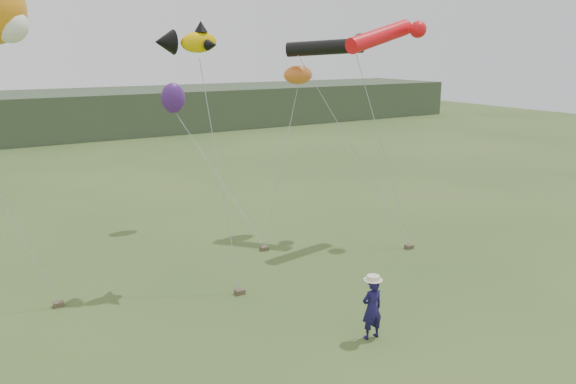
# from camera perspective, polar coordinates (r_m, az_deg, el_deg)

# --- Properties ---
(ground) EXTENTS (120.00, 120.00, 0.00)m
(ground) POSITION_cam_1_polar(r_m,az_deg,el_deg) (16.46, 4.27, -14.38)
(ground) COLOR #385123
(ground) RESTS_ON ground
(headland) EXTENTS (90.00, 13.00, 4.00)m
(headland) POSITION_cam_1_polar(r_m,az_deg,el_deg) (56.93, -26.03, 6.81)
(headland) COLOR #2D3D28
(headland) RESTS_ON ground
(festival_attendant) EXTENTS (0.68, 0.47, 1.78)m
(festival_attendant) POSITION_cam_1_polar(r_m,az_deg,el_deg) (16.09, 8.53, -11.63)
(festival_attendant) COLOR #161142
(festival_attendant) RESTS_ON ground
(sandbag_anchors) EXTENTS (16.97, 5.38, 0.16)m
(sandbag_anchors) POSITION_cam_1_polar(r_m,az_deg,el_deg) (19.35, -7.82, -9.65)
(sandbag_anchors) COLOR brown
(sandbag_anchors) RESTS_ON ground
(fish_kite) EXTENTS (2.06, 1.40, 1.08)m
(fish_kite) POSITION_cam_1_polar(r_m,az_deg,el_deg) (19.06, -10.30, 14.83)
(fish_kite) COLOR #E8B800
(fish_kite) RESTS_ON ground
(tube_kites) EXTENTS (4.57, 4.16, 1.53)m
(tube_kites) POSITION_cam_1_polar(r_m,az_deg,el_deg) (23.92, 7.40, 15.04)
(tube_kites) COLOR black
(tube_kites) RESTS_ON ground
(misc_kites) EXTENTS (5.75, 3.98, 2.09)m
(misc_kites) POSITION_cam_1_polar(r_m,az_deg,el_deg) (25.11, -6.02, 10.49)
(misc_kites) COLOR orange
(misc_kites) RESTS_ON ground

